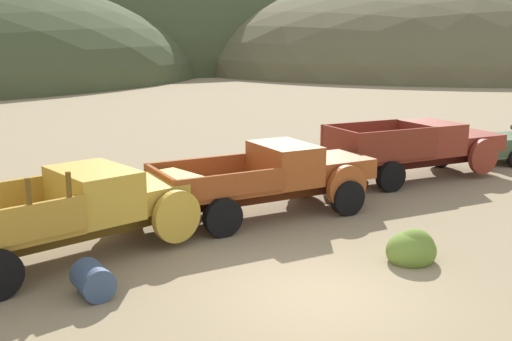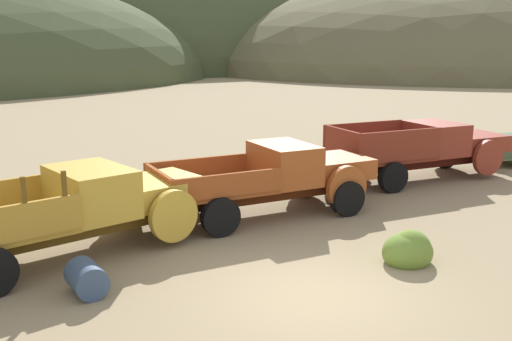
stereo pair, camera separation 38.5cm
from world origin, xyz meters
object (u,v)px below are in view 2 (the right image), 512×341
(truck_rust_red, at_px, (430,148))
(oil_drum_tipped, at_px, (87,278))
(truck_oxide_orange, at_px, (282,177))
(truck_faded_yellow, at_px, (85,207))

(truck_rust_red, distance_m, oil_drum_tipped, 13.02)
(truck_rust_red, bearing_deg, truck_oxide_orange, -166.43)
(truck_oxide_orange, xyz_separation_m, truck_rust_red, (6.48, 1.04, 0.04))
(truck_faded_yellow, distance_m, truck_oxide_orange, 5.40)
(truck_faded_yellow, distance_m, truck_rust_red, 11.95)
(oil_drum_tipped, bearing_deg, truck_rust_red, 17.19)
(truck_faded_yellow, xyz_separation_m, truck_rust_red, (11.85, 1.52, 0.01))
(truck_rust_red, height_order, oil_drum_tipped, truck_rust_red)
(truck_oxide_orange, xyz_separation_m, oil_drum_tipped, (-5.94, -2.81, -0.68))
(truck_faded_yellow, height_order, oil_drum_tipped, truck_faded_yellow)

